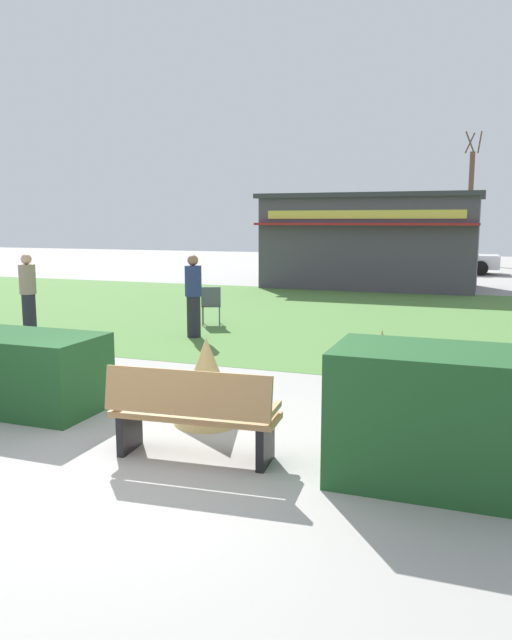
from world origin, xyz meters
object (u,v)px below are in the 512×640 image
object	(u,v)px
food_kiosk	(371,241)
parked_car_west_slot	(331,257)
cafe_chair_east	(211,302)
person_standing	(28,293)
person_strolling	(193,296)
park_bench	(193,413)
tree_left_bg	(470,205)
parked_car_center_slot	(449,259)

from	to	relation	value
food_kiosk	parked_car_west_slot	bearing A→B (deg)	113.86
cafe_chair_east	person_standing	size ratio (longest dim) A/B	0.53
person_strolling	person_standing	distance (m)	3.53
park_bench	tree_left_bg	bearing A→B (deg)	86.79
park_bench	person_strolling	bearing A→B (deg)	115.70
park_bench	person_strolling	distance (m)	6.68
cafe_chair_east	tree_left_bg	distance (m)	24.43
person_standing	person_strolling	bearing A→B (deg)	-17.67
parked_car_center_slot	tree_left_bg	bearing A→B (deg)	84.92
park_bench	tree_left_bg	xyz separation A→B (m)	(1.76, 31.26, 2.72)
park_bench	cafe_chair_east	size ratio (longest dim) A/B	1.95
person_strolling	tree_left_bg	world-z (taller)	tree_left_bg
parked_car_west_slot	cafe_chair_east	bearing A→B (deg)	-85.88
person_strolling	tree_left_bg	bearing A→B (deg)	141.79
park_bench	person_strolling	size ratio (longest dim) A/B	1.03
person_strolling	person_standing	xyz separation A→B (m)	(-3.42, -0.85, 0.00)
cafe_chair_east	park_bench	bearing A→B (deg)	-67.07
food_kiosk	cafe_chair_east	bearing A→B (deg)	-101.33
food_kiosk	cafe_chair_east	size ratio (longest dim) A/B	8.54
person_standing	tree_left_bg	bearing A→B (deg)	41.13
person_strolling	tree_left_bg	xyz separation A→B (m)	(4.65, 25.25, 2.34)
cafe_chair_east	parked_car_center_slot	size ratio (longest dim) A/B	0.21
park_bench	parked_car_center_slot	size ratio (longest dim) A/B	0.41
cafe_chair_east	person_strolling	size ratio (longest dim) A/B	0.53
park_bench	cafe_chair_east	distance (m)	8.12
food_kiosk	tree_left_bg	xyz separation A→B (m)	(2.97, 14.07, 1.54)
park_bench	food_kiosk	size ratio (longest dim) A/B	0.23
parked_car_center_slot	tree_left_bg	xyz separation A→B (m)	(0.62, 6.93, 2.56)
parked_car_west_slot	tree_left_bg	size ratio (longest dim) A/B	0.60
food_kiosk	parked_car_center_slot	bearing A→B (deg)	71.73
person_strolling	parked_car_center_slot	distance (m)	18.76
food_kiosk	person_strolling	world-z (taller)	food_kiosk
cafe_chair_east	parked_car_center_slot	distance (m)	17.39
park_bench	food_kiosk	bearing A→B (deg)	94.06
food_kiosk	person_standing	xyz separation A→B (m)	(-5.09, -12.04, -0.80)
parked_car_west_slot	parked_car_center_slot	distance (m)	5.52
food_kiosk	person_strolling	distance (m)	11.33
person_standing	park_bench	bearing A→B (deg)	-70.92
food_kiosk	parked_car_west_slot	size ratio (longest dim) A/B	1.77
food_kiosk	person_strolling	bearing A→B (deg)	-98.50
park_bench	person_strolling	world-z (taller)	person_strolling
food_kiosk	person_strolling	size ratio (longest dim) A/B	4.50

